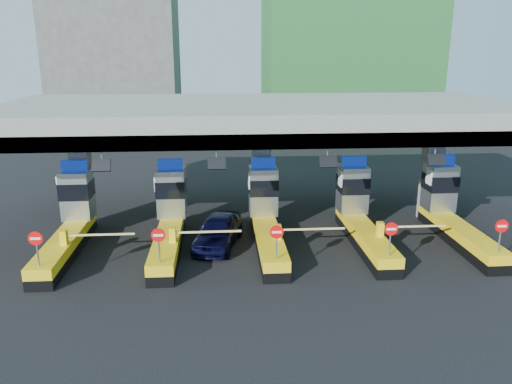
{
  "coord_description": "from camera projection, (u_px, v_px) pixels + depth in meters",
  "views": [
    {
      "loc": [
        -2.4,
        -24.49,
        9.65
      ],
      "look_at": [
        -0.53,
        0.0,
        2.73
      ],
      "focal_mm": 35.0,
      "sensor_mm": 36.0,
      "label": 1
    }
  ],
  "objects": [
    {
      "name": "toll_lane_far_right",
      "position": [
        450.0,
        210.0,
        26.92
      ],
      "size": [
        4.43,
        8.0,
        4.16
      ],
      "color": "black",
      "rests_on": "ground"
    },
    {
      "name": "bg_building_scaffold",
      "position": [
        349.0,
        10.0,
        54.09
      ],
      "size": [
        18.0,
        12.0,
        28.0
      ],
      "primitive_type": "cube",
      "color": "#1E5926",
      "rests_on": "ground"
    },
    {
      "name": "toll_lane_center",
      "position": [
        266.0,
        215.0,
        26.19
      ],
      "size": [
        4.43,
        8.0,
        4.16
      ],
      "color": "black",
      "rests_on": "ground"
    },
    {
      "name": "bg_building_concrete",
      "position": [
        116.0,
        58.0,
        57.38
      ],
      "size": [
        14.0,
        10.0,
        18.0
      ],
      "primitive_type": "cube",
      "color": "#4C4C49",
      "rests_on": "ground"
    },
    {
      "name": "toll_lane_far_left",
      "position": [
        71.0,
        220.0,
        25.46
      ],
      "size": [
        4.43,
        8.0,
        4.16
      ],
      "color": "black",
      "rests_on": "ground"
    },
    {
      "name": "toll_canopy",
      "position": [
        262.0,
        118.0,
        27.39
      ],
      "size": [
        28.0,
        12.09,
        7.0
      ],
      "color": "slate",
      "rests_on": "ground"
    },
    {
      "name": "toll_lane_right",
      "position": [
        359.0,
        213.0,
        26.55
      ],
      "size": [
        4.43,
        8.0,
        4.16
      ],
      "color": "black",
      "rests_on": "ground"
    },
    {
      "name": "van",
      "position": [
        218.0,
        231.0,
        25.58
      ],
      "size": [
        3.0,
        5.04,
        1.61
      ],
      "primitive_type": "imported",
      "rotation": [
        0.0,
        0.0,
        -0.25
      ],
      "color": "black",
      "rests_on": "ground"
    },
    {
      "name": "ground",
      "position": [
        266.0,
        242.0,
        26.3
      ],
      "size": [
        120.0,
        120.0,
        0.0
      ],
      "primitive_type": "plane",
      "color": "black",
      "rests_on": "ground"
    },
    {
      "name": "toll_lane_left",
      "position": [
        170.0,
        217.0,
        25.82
      ],
      "size": [
        4.43,
        8.0,
        4.16
      ],
      "color": "black",
      "rests_on": "ground"
    }
  ]
}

